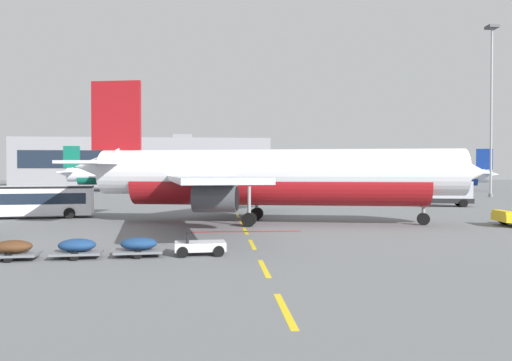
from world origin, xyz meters
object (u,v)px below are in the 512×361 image
object	(u,v)px
fuel_service_truck	(444,193)
baggage_train	(109,247)
apron_light_mast_far	(491,93)
airliner_mid_left	(435,177)
apron_shuttle_bus	(25,199)
airliner_far_center	(122,176)
airliner_foreground	(270,176)

from	to	relation	value
fuel_service_truck	baggage_train	distance (m)	47.58
apron_light_mast_far	airliner_mid_left	bearing A→B (deg)	82.15
fuel_service_truck	baggage_train	size ratio (longest dim) A/B	0.63
apron_light_mast_far	baggage_train	bearing A→B (deg)	-133.90
airliner_mid_left	apron_shuttle_bus	xyz separation A→B (m)	(-68.70, -62.70, -1.33)
baggage_train	fuel_service_truck	bearing A→B (deg)	44.70
airliner_far_center	apron_shuttle_bus	xyz separation A→B (m)	(4.58, -70.17, -1.61)
airliner_mid_left	fuel_service_truck	xyz separation A→B (m)	(-22.56, -50.91, -1.44)
apron_shuttle_bus	apron_light_mast_far	bearing A→B (deg)	26.80
fuel_service_truck	baggage_train	world-z (taller)	fuel_service_truck
airliner_far_center	apron_shuttle_bus	world-z (taller)	airliner_far_center
apron_light_mast_far	apron_shuttle_bus	bearing A→B (deg)	-153.20
apron_shuttle_bus	airliner_far_center	bearing A→B (deg)	93.74
airliner_mid_left	baggage_train	size ratio (longest dim) A/B	2.24
airliner_far_center	apron_light_mast_far	size ratio (longest dim) A/B	1.01
airliner_mid_left	fuel_service_truck	distance (m)	55.70
fuel_service_truck	apron_shuttle_bus	bearing A→B (deg)	-165.66
airliner_far_center	baggage_train	xyz separation A→B (m)	(16.91, -91.83, -2.82)
airliner_mid_left	apron_shuttle_bus	size ratio (longest dim) A/B	2.12
apron_shuttle_bus	fuel_service_truck	bearing A→B (deg)	14.34
airliner_mid_left	baggage_train	distance (m)	101.50
airliner_mid_left	apron_light_mast_far	world-z (taller)	apron_light_mast_far
airliner_foreground	fuel_service_truck	size ratio (longest dim) A/B	4.71
apron_shuttle_bus	fuel_service_truck	world-z (taller)	fuel_service_truck
airliner_far_center	baggage_train	bearing A→B (deg)	-79.56
airliner_far_center	apron_light_mast_far	distance (m)	79.99
airliner_foreground	airliner_mid_left	distance (m)	83.08
airliner_foreground	baggage_train	xyz separation A→B (m)	(-9.89, -15.52, -3.42)
apron_shuttle_bus	baggage_train	distance (m)	24.95
baggage_train	apron_light_mast_far	world-z (taller)	apron_light_mast_far
apron_shuttle_bus	apron_light_mast_far	size ratio (longest dim) A/B	0.42
fuel_service_truck	airliner_mid_left	bearing A→B (deg)	66.10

